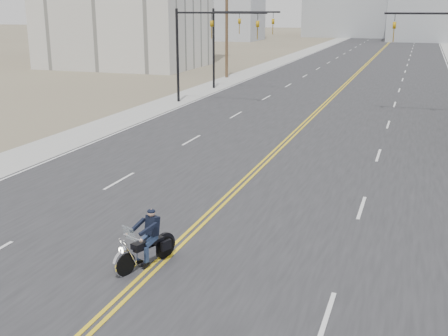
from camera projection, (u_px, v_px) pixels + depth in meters
road at (368, 63)px, 74.75m from camera, size 20.00×200.00×0.01m
sidewalk_left at (284, 60)px, 78.37m from camera, size 3.00×200.00×0.01m
traffic_mast_left at (202, 37)px, 41.69m from camera, size 7.10×0.26×7.00m
traffic_mast_far at (232, 34)px, 49.09m from camera, size 6.10×0.26×7.00m
utility_pole_left at (227, 24)px, 57.19m from camera, size 2.20×0.30×10.50m
haze_bldg_b at (433, 8)px, 120.27m from camera, size 18.00×14.00×14.00m
haze_bldg_f at (191, 4)px, 142.78m from camera, size 12.00×12.00×16.00m
motorcyclist at (145, 239)px, 15.68m from camera, size 1.59×2.28×1.64m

